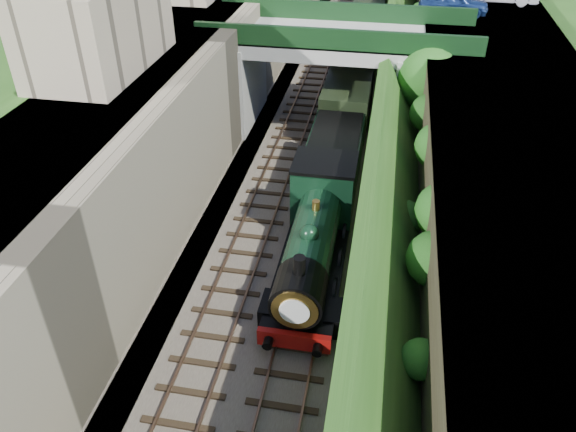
{
  "coord_description": "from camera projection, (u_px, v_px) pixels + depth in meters",
  "views": [
    {
      "loc": [
        3.56,
        -9.58,
        16.21
      ],
      "look_at": [
        0.0,
        9.64,
        2.67
      ],
      "focal_mm": 35.0,
      "sensor_mm": 36.0,
      "label": 1
    }
  ],
  "objects": [
    {
      "name": "tree",
      "position": [
        430.0,
        81.0,
        31.21
      ],
      "size": [
        3.6,
        3.8,
        6.6
      ],
      "color": "black",
      "rests_on": "ground"
    },
    {
      "name": "car_blue",
      "position": [
        454.0,
        2.0,
        36.06
      ],
      "size": [
        4.45,
        1.93,
        1.5
      ],
      "primitive_type": "imported",
      "rotation": [
        0.0,
        0.0,
        1.53
      ],
      "color": "navy",
      "rests_on": "street_plateau_right"
    },
    {
      "name": "track_left",
      "position": [
        287.0,
        150.0,
        33.83
      ],
      "size": [
        2.5,
        90.0,
        0.2
      ],
      "color": "black",
      "rests_on": "trackbed"
    },
    {
      "name": "embankment_slope",
      "position": [
        409.0,
        125.0,
        30.95
      ],
      "size": [
        4.66,
        90.0,
        6.36
      ],
      "color": "#1E4714",
      "rests_on": "ground"
    },
    {
      "name": "locomotive",
      "position": [
        314.0,
        239.0,
        23.75
      ],
      "size": [
        3.1,
        10.22,
        3.83
      ],
      "color": "black",
      "rests_on": "trackbed"
    },
    {
      "name": "street_plateau_right",
      "position": [
        494.0,
        121.0,
        30.47
      ],
      "size": [
        8.0,
        90.0,
        6.25
      ],
      "primitive_type": "cube",
      "color": "#262628",
      "rests_on": "ground"
    },
    {
      "name": "coach_middle",
      "position": [
        371.0,
        4.0,
        55.0
      ],
      "size": [
        2.9,
        18.0,
        3.7
      ],
      "color": "black",
      "rests_on": "trackbed"
    },
    {
      "name": "tender",
      "position": [
        334.0,
        161.0,
        29.86
      ],
      "size": [
        2.7,
        6.0,
        3.05
      ],
      "color": "black",
      "rests_on": "trackbed"
    },
    {
      "name": "trackbed",
      "position": [
        319.0,
        155.0,
        33.62
      ],
      "size": [
        10.0,
        90.0,
        0.2
      ],
      "primitive_type": "cube",
      "color": "#473F38",
      "rests_on": "ground"
    },
    {
      "name": "building_near",
      "position": [
        97.0,
        24.0,
        25.12
      ],
      "size": [
        4.0,
        8.0,
        4.0
      ],
      "primitive_type": "cube",
      "color": "gray",
      "rests_on": "street_plateau_left"
    },
    {
      "name": "track_right",
      "position": [
        339.0,
        154.0,
        33.36
      ],
      "size": [
        2.5,
        90.0,
        0.2
      ],
      "color": "black",
      "rests_on": "trackbed"
    },
    {
      "name": "street_plateau_left",
      "position": [
        170.0,
        90.0,
        33.03
      ],
      "size": [
        6.0,
        90.0,
        7.0
      ],
      "primitive_type": "cube",
      "color": "#262628",
      "rests_on": "ground"
    },
    {
      "name": "coach_front",
      "position": [
        355.0,
        71.0,
        39.8
      ],
      "size": [
        2.9,
        18.0,
        3.7
      ],
      "color": "black",
      "rests_on": "trackbed"
    },
    {
      "name": "road_bridge",
      "position": [
        346.0,
        68.0,
        34.45
      ],
      "size": [
        16.0,
        6.4,
        7.25
      ],
      "color": "gray",
      "rests_on": "ground"
    },
    {
      "name": "retaining_wall",
      "position": [
        227.0,
        95.0,
        32.51
      ],
      "size": [
        1.0,
        90.0,
        7.0
      ],
      "primitive_type": "cube",
      "color": "#756B56",
      "rests_on": "ground"
    }
  ]
}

